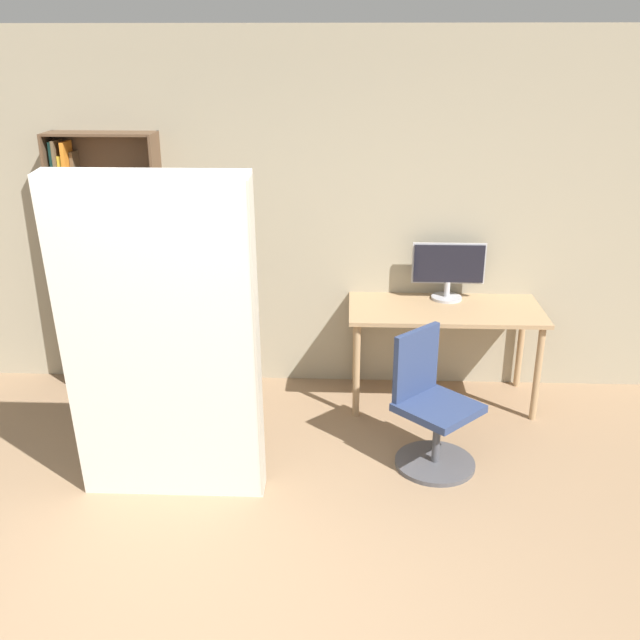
{
  "coord_description": "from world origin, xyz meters",
  "views": [
    {
      "loc": [
        0.61,
        -2.22,
        2.56
      ],
      "look_at": [
        0.45,
        1.68,
        1.05
      ],
      "focal_mm": 40.0,
      "sensor_mm": 36.0,
      "label": 1
    }
  ],
  "objects_px": {
    "office_chair": "(431,414)",
    "bookshelf": "(102,269)",
    "monitor": "(448,268)",
    "mattress_near": "(162,346)"
  },
  "relations": [
    {
      "from": "monitor",
      "to": "mattress_near",
      "type": "relative_size",
      "value": 0.28
    },
    {
      "from": "office_chair",
      "to": "mattress_near",
      "type": "xyz_separation_m",
      "value": [
        -1.58,
        -0.44,
        0.63
      ]
    },
    {
      "from": "bookshelf",
      "to": "mattress_near",
      "type": "bearing_deg",
      "value": -61.08
    },
    {
      "from": "office_chair",
      "to": "bookshelf",
      "type": "height_order",
      "value": "bookshelf"
    },
    {
      "from": "office_chair",
      "to": "mattress_near",
      "type": "height_order",
      "value": "mattress_near"
    },
    {
      "from": "office_chair",
      "to": "bookshelf",
      "type": "distance_m",
      "value": 2.74
    },
    {
      "from": "monitor",
      "to": "office_chair",
      "type": "distance_m",
      "value": 1.28
    },
    {
      "from": "monitor",
      "to": "mattress_near",
      "type": "distance_m",
      "value": 2.34
    },
    {
      "from": "monitor",
      "to": "office_chair",
      "type": "xyz_separation_m",
      "value": [
        -0.2,
        -1.08,
        -0.65
      ]
    },
    {
      "from": "mattress_near",
      "to": "monitor",
      "type": "bearing_deg",
      "value": 40.38
    }
  ]
}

